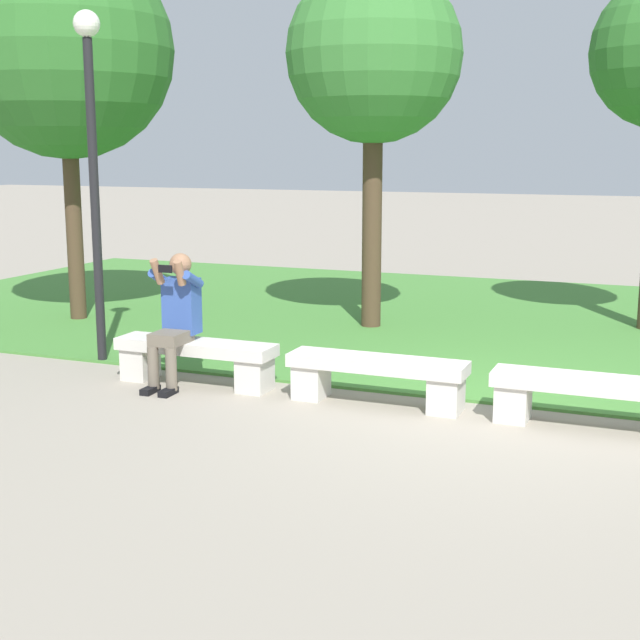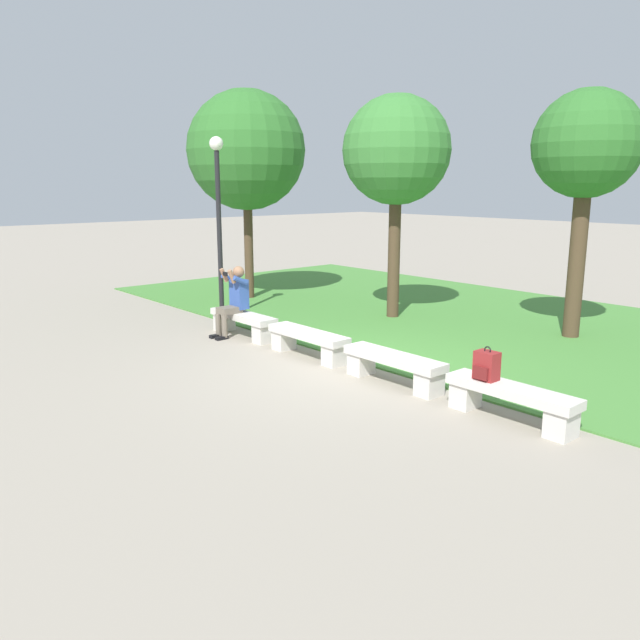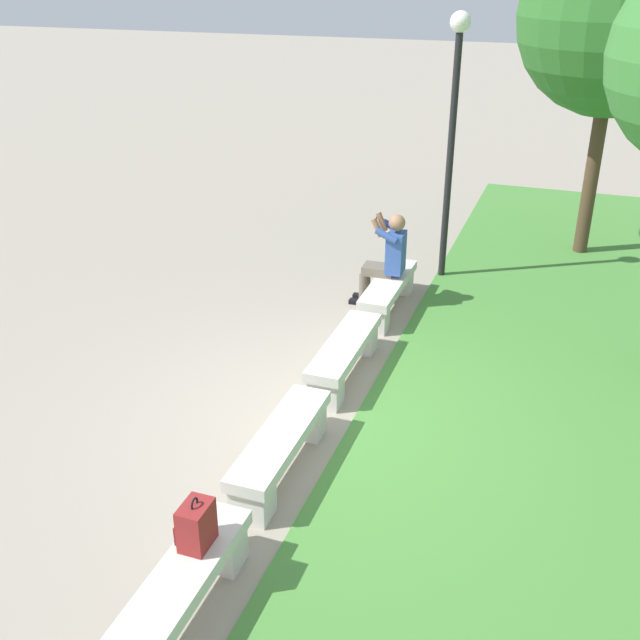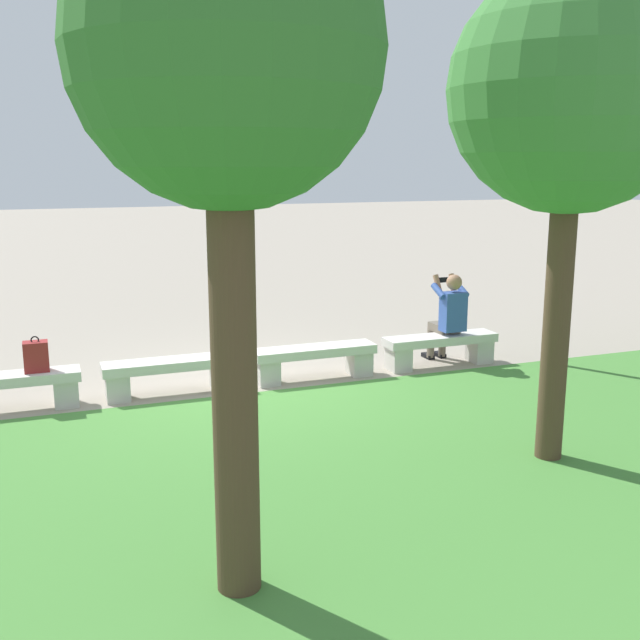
# 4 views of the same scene
# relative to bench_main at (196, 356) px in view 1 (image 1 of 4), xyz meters

# --- Properties ---
(ground_plane) EXTENTS (80.00, 80.00, 0.00)m
(ground_plane) POSITION_rel_bench_main_xyz_m (2.87, 0.00, -0.29)
(ground_plane) COLOR gray
(grass_strip) EXTENTS (19.42, 8.00, 0.03)m
(grass_strip) POSITION_rel_bench_main_xyz_m (2.87, 4.38, -0.28)
(grass_strip) COLOR #478438
(grass_strip) RESTS_ON ground
(bench_main) EXTENTS (1.68, 0.40, 0.45)m
(bench_main) POSITION_rel_bench_main_xyz_m (0.00, 0.00, 0.00)
(bench_main) COLOR beige
(bench_main) RESTS_ON ground
(bench_near) EXTENTS (1.68, 0.40, 0.45)m
(bench_near) POSITION_rel_bench_main_xyz_m (1.91, 0.00, 0.00)
(bench_near) COLOR beige
(bench_near) RESTS_ON ground
(bench_mid) EXTENTS (1.68, 0.40, 0.45)m
(bench_mid) POSITION_rel_bench_main_xyz_m (3.83, 0.00, 0.00)
(bench_mid) COLOR beige
(bench_mid) RESTS_ON ground
(person_photographer) EXTENTS (0.48, 0.73, 1.32)m
(person_photographer) POSITION_rel_bench_main_xyz_m (-0.16, -0.08, 0.44)
(person_photographer) COLOR black
(person_photographer) RESTS_ON ground
(tree_left_background) EXTENTS (2.85, 2.85, 5.05)m
(tree_left_background) POSITION_rel_bench_main_xyz_m (-3.24, 2.39, 3.32)
(tree_left_background) COLOR #4C3826
(tree_left_background) RESTS_ON ground
(tree_right_background) EXTENTS (2.23, 2.23, 4.62)m
(tree_right_background) POSITION_rel_bench_main_xyz_m (0.70, 3.40, 3.18)
(tree_right_background) COLOR #4C3826
(tree_right_background) RESTS_ON ground
(lamp_post) EXTENTS (0.28, 0.28, 3.76)m
(lamp_post) POSITION_rel_bench_main_xyz_m (-1.46, 0.45, 2.17)
(lamp_post) COLOR black
(lamp_post) RESTS_ON ground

